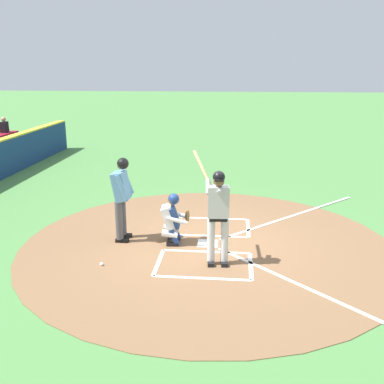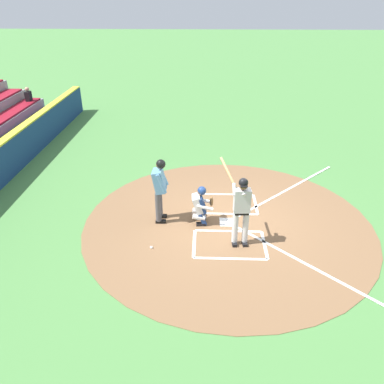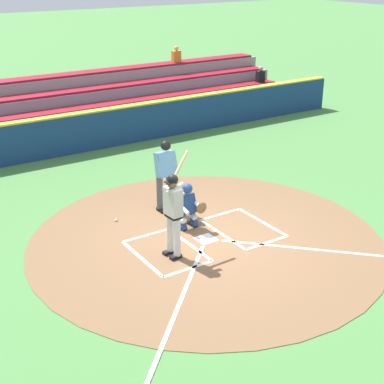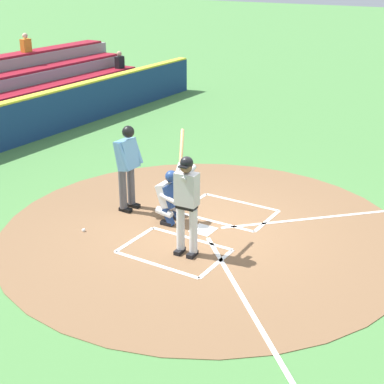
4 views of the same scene
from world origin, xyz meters
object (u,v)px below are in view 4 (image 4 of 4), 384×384
(baseball, at_px, (84,230))
(batter, at_px, (186,198))
(catcher, at_px, (171,196))
(plate_umpire, at_px, (127,162))

(baseball, bearing_deg, batter, 97.61)
(catcher, height_order, plate_umpire, plate_umpire)
(batter, height_order, baseball, batter)
(batter, xyz_separation_m, plate_umpire, (-1.05, -2.12, -0.02))
(plate_umpire, bearing_deg, catcher, 86.59)
(catcher, bearing_deg, baseball, -43.73)
(plate_umpire, bearing_deg, batter, 63.56)
(batter, height_order, catcher, batter)
(batter, relative_size, baseball, 28.76)
(baseball, bearing_deg, plate_umpire, 175.82)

